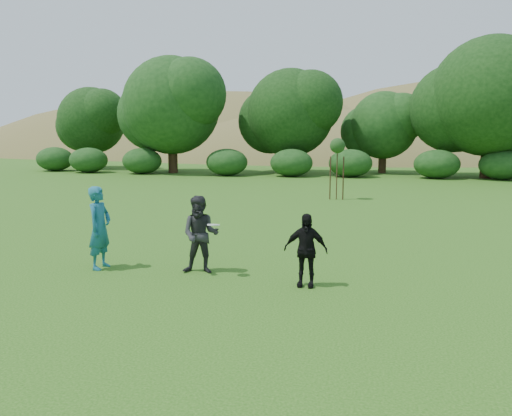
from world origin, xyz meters
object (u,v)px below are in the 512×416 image
at_px(player_grey, 201,235).
at_px(sapling, 337,147).
at_px(player_black, 306,250).
at_px(player_teal, 100,228).

height_order(player_grey, sapling, sapling).
bearing_deg(player_black, player_teal, 176.26).
xyz_separation_m(player_grey, player_black, (2.36, -0.39, -0.11)).
bearing_deg(player_grey, player_teal, 176.53).
bearing_deg(player_teal, player_grey, -83.69).
height_order(player_grey, player_black, player_grey).
relative_size(player_teal, player_black, 1.27).
xyz_separation_m(player_teal, player_black, (4.69, -0.17, -0.20)).
bearing_deg(player_teal, player_black, -91.10).
bearing_deg(sapling, player_teal, -106.49).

